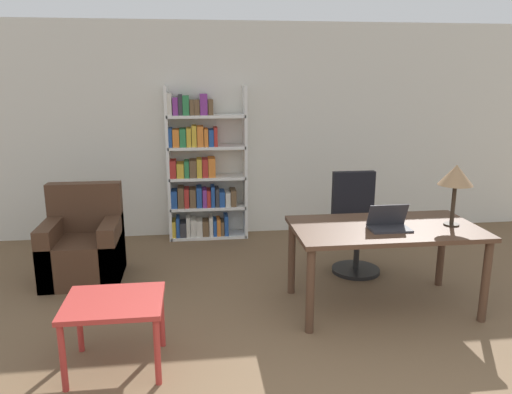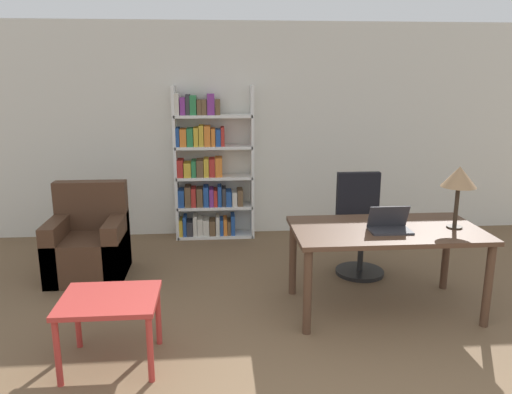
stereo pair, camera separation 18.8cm
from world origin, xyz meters
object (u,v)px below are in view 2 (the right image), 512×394
Objects in this scene: desk at (386,238)px; office_chair at (360,229)px; laptop at (389,225)px; table_lamp at (459,178)px; bookshelf at (208,172)px; armchair at (89,246)px; side_table_blue at (110,307)px.

desk is 1.54× the size of office_chair.
laptop is 0.71m from table_lamp.
laptop reaches higher than desk.
desk is at bearing -92.25° from office_chair.
desk is 0.91m from office_chair.
bookshelf is (-2.16, 2.25, -0.34)m from table_lamp.
office_chair reaches higher than armchair.
desk is at bearing 17.34° from side_table_blue.
laptop is 0.51× the size of side_table_blue.
side_table_blue is at bearing -166.94° from table_lamp.
laptop is at bearing 15.36° from side_table_blue.
desk is 3.00× the size of table_lamp.
table_lamp reaches higher than armchair.
laptop is 2.34m from side_table_blue.
armchair is (-2.80, 1.10, -0.49)m from laptop.
table_lamp is at bearing -4.08° from desk.
desk reaches higher than side_table_blue.
armchair is 1.80m from bookshelf.
laptop is 3.04m from armchair.
office_chair is at bearing 120.80° from table_lamp.
table_lamp is (0.59, -0.04, 0.53)m from desk.
table_lamp is 1.31m from office_chair.
bookshelf is (1.23, 1.19, 0.54)m from armchair.
desk is at bearing 175.92° from table_lamp.
armchair is at bearing 108.22° from side_table_blue.
bookshelf is at bearing 44.19° from armchair.
laptop is at bearing -93.52° from desk.
armchair is (-0.56, 1.71, -0.13)m from side_table_blue.
table_lamp is 3.00m from side_table_blue.
laptop is (-0.01, -0.09, 0.14)m from desk.
laptop is 0.18× the size of bookshelf.
office_chair is (0.04, 0.98, -0.34)m from laptop.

